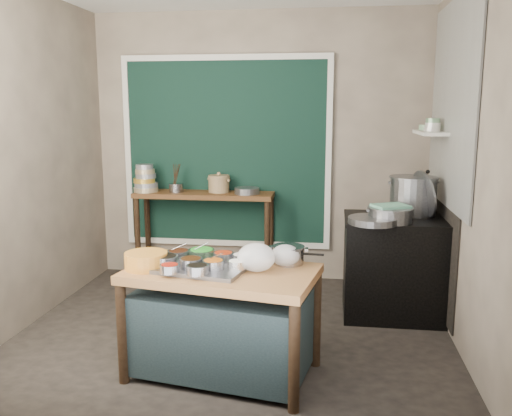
# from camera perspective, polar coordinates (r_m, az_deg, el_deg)

# --- Properties ---
(floor) EXTENTS (3.50, 3.00, 0.02)m
(floor) POSITION_cam_1_polar(r_m,az_deg,el_deg) (4.62, -2.24, -12.80)
(floor) COLOR #302A25
(floor) RESTS_ON ground
(back_wall) EXTENTS (3.50, 0.02, 2.80)m
(back_wall) POSITION_cam_1_polar(r_m,az_deg,el_deg) (5.75, 0.34, 6.32)
(back_wall) COLOR gray
(back_wall) RESTS_ON floor
(left_wall) EXTENTS (0.02, 3.00, 2.80)m
(left_wall) POSITION_cam_1_polar(r_m,az_deg,el_deg) (4.90, -23.15, 4.76)
(left_wall) COLOR gray
(left_wall) RESTS_ON floor
(right_wall) EXTENTS (0.02, 3.00, 2.80)m
(right_wall) POSITION_cam_1_polar(r_m,az_deg,el_deg) (4.31, 21.36, 4.23)
(right_wall) COLOR gray
(right_wall) RESTS_ON floor
(curtain_panel) EXTENTS (2.10, 0.02, 1.90)m
(curtain_panel) POSITION_cam_1_polar(r_m,az_deg,el_deg) (5.78, -3.17, 5.83)
(curtain_panel) COLOR black
(curtain_panel) RESTS_ON back_wall
(curtain_frame) EXTENTS (2.22, 0.03, 2.02)m
(curtain_frame) POSITION_cam_1_polar(r_m,az_deg,el_deg) (5.77, -3.19, 5.82)
(curtain_frame) COLOR beige
(curtain_frame) RESTS_ON back_wall
(tile_panel) EXTENTS (0.02, 1.70, 1.70)m
(tile_panel) POSITION_cam_1_polar(r_m,az_deg,el_deg) (4.83, 19.93, 10.26)
(tile_panel) COLOR #B2B2AA
(tile_panel) RESTS_ON right_wall
(soot_patch) EXTENTS (0.01, 1.30, 1.30)m
(soot_patch) POSITION_cam_1_polar(r_m,az_deg,el_deg) (5.05, 18.95, -2.87)
(soot_patch) COLOR black
(soot_patch) RESTS_ON right_wall
(wall_shelf) EXTENTS (0.22, 0.70, 0.03)m
(wall_shelf) POSITION_cam_1_polar(r_m,az_deg,el_deg) (5.11, 17.91, 7.55)
(wall_shelf) COLOR beige
(wall_shelf) RESTS_ON right_wall
(prep_table) EXTENTS (1.36, 0.92, 0.75)m
(prep_table) POSITION_cam_1_polar(r_m,az_deg,el_deg) (3.79, -3.57, -11.92)
(prep_table) COLOR olive
(prep_table) RESTS_ON floor
(back_counter) EXTENTS (1.45, 0.40, 0.95)m
(back_counter) POSITION_cam_1_polar(r_m,az_deg,el_deg) (5.77, -5.40, -3.01)
(back_counter) COLOR #523017
(back_counter) RESTS_ON floor
(stove_block) EXTENTS (0.90, 0.68, 0.85)m
(stove_block) POSITION_cam_1_polar(r_m,az_deg,el_deg) (4.96, 14.53, -6.15)
(stove_block) COLOR black
(stove_block) RESTS_ON floor
(stove_top) EXTENTS (0.92, 0.69, 0.03)m
(stove_top) POSITION_cam_1_polar(r_m,az_deg,el_deg) (4.86, 14.76, -1.17)
(stove_top) COLOR black
(stove_top) RESTS_ON stove_block
(condiment_tray) EXTENTS (0.67, 0.53, 0.03)m
(condiment_tray) POSITION_cam_1_polar(r_m,az_deg,el_deg) (3.67, -5.75, -6.26)
(condiment_tray) COLOR gray
(condiment_tray) RESTS_ON prep_table
(condiment_bowls) EXTENTS (0.64, 0.50, 0.07)m
(condiment_bowls) POSITION_cam_1_polar(r_m,az_deg,el_deg) (3.68, -6.06, -5.50)
(condiment_bowls) COLOR gray
(condiment_bowls) RESTS_ON condiment_tray
(yellow_basin) EXTENTS (0.34, 0.34, 0.11)m
(yellow_basin) POSITION_cam_1_polar(r_m,az_deg,el_deg) (3.74, -11.50, -5.43)
(yellow_basin) COLOR orange
(yellow_basin) RESTS_ON prep_table
(saucepan) EXTENTS (0.25, 0.25, 0.13)m
(saucepan) POSITION_cam_1_polar(r_m,az_deg,el_deg) (3.78, 3.41, -4.94)
(saucepan) COLOR gray
(saucepan) RESTS_ON prep_table
(plastic_bag_a) EXTENTS (0.28, 0.25, 0.19)m
(plastic_bag_a) POSITION_cam_1_polar(r_m,az_deg,el_deg) (3.59, 0.03, -5.22)
(plastic_bag_a) COLOR white
(plastic_bag_a) RESTS_ON prep_table
(plastic_bag_b) EXTENTS (0.25, 0.24, 0.15)m
(plastic_bag_b) POSITION_cam_1_polar(r_m,az_deg,el_deg) (3.72, 3.12, -5.00)
(plastic_bag_b) COLOR white
(plastic_bag_b) RESTS_ON prep_table
(bowl_stack) EXTENTS (0.26, 0.26, 0.29)m
(bowl_stack) POSITION_cam_1_polar(r_m,az_deg,el_deg) (5.80, -11.58, 2.92)
(bowl_stack) COLOR tan
(bowl_stack) RESTS_ON back_counter
(utensil_cup) EXTENTS (0.20, 0.20, 0.09)m
(utensil_cup) POSITION_cam_1_polar(r_m,az_deg,el_deg) (5.72, -8.39, 2.11)
(utensil_cup) COLOR gray
(utensil_cup) RESTS_ON back_counter
(ceramic_crock) EXTENTS (0.31, 0.31, 0.16)m
(ceramic_crock) POSITION_cam_1_polar(r_m,az_deg,el_deg) (5.67, -3.93, 2.47)
(ceramic_crock) COLOR #937950
(ceramic_crock) RESTS_ON back_counter
(wide_bowl) EXTENTS (0.29, 0.29, 0.06)m
(wide_bowl) POSITION_cam_1_polar(r_m,az_deg,el_deg) (5.55, -0.95, 1.83)
(wide_bowl) COLOR gray
(wide_bowl) RESTS_ON back_counter
(stock_pot) EXTENTS (0.53, 0.53, 0.34)m
(stock_pot) POSITION_cam_1_polar(r_m,az_deg,el_deg) (5.02, 16.19, 1.28)
(stock_pot) COLOR gray
(stock_pot) RESTS_ON stove_top
(pot_lid) EXTENTS (0.22, 0.43, 0.41)m
(pot_lid) POSITION_cam_1_polar(r_m,az_deg,el_deg) (4.92, 17.28, 1.43)
(pot_lid) COLOR gray
(pot_lid) RESTS_ON stove_top
(steamer) EXTENTS (0.49, 0.49, 0.13)m
(steamer) POSITION_cam_1_polar(r_m,az_deg,el_deg) (4.64, 13.95, -0.68)
(steamer) COLOR gray
(steamer) RESTS_ON stove_top
(green_cloth) EXTENTS (0.34, 0.31, 0.02)m
(green_cloth) POSITION_cam_1_polar(r_m,az_deg,el_deg) (4.63, 13.99, 0.21)
(green_cloth) COLOR #65A48C
(green_cloth) RESTS_ON steamer
(shallow_pan) EXTENTS (0.49, 0.49, 0.05)m
(shallow_pan) POSITION_cam_1_polar(r_m,az_deg,el_deg) (4.55, 12.20, -1.29)
(shallow_pan) COLOR gray
(shallow_pan) RESTS_ON stove_top
(shelf_bowl_stack) EXTENTS (0.14, 0.14, 0.11)m
(shelf_bowl_stack) POSITION_cam_1_polar(r_m,az_deg,el_deg) (5.06, 18.04, 8.29)
(shelf_bowl_stack) COLOR silver
(shelf_bowl_stack) RESTS_ON wall_shelf
(shelf_bowl_green) EXTENTS (0.17, 0.17, 0.05)m
(shelf_bowl_green) POSITION_cam_1_polar(r_m,az_deg,el_deg) (5.35, 17.48, 8.10)
(shelf_bowl_green) COLOR gray
(shelf_bowl_green) RESTS_ON wall_shelf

